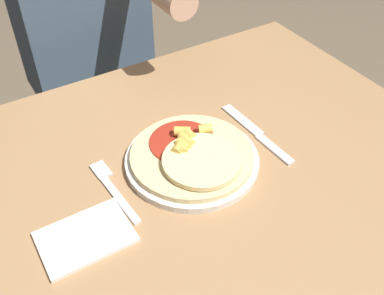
{
  "coord_description": "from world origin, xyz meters",
  "views": [
    {
      "loc": [
        -0.32,
        -0.51,
        1.33
      ],
      "look_at": [
        0.01,
        0.03,
        0.76
      ],
      "focal_mm": 42.0,
      "sensor_mm": 36.0,
      "label": 1
    }
  ],
  "objects_px": {
    "person_diner": "(83,23)",
    "pizza": "(193,155)",
    "plate": "(192,160)",
    "knife": "(258,134)",
    "dining_table": "(196,214)",
    "fork": "(112,187)"
  },
  "relations": [
    {
      "from": "pizza",
      "to": "person_diner",
      "type": "xyz_separation_m",
      "value": [
        0.02,
        0.64,
        -0.01
      ]
    },
    {
      "from": "plate",
      "to": "pizza",
      "type": "bearing_deg",
      "value": -86.48
    },
    {
      "from": "fork",
      "to": "person_diner",
      "type": "height_order",
      "value": "person_diner"
    },
    {
      "from": "plate",
      "to": "knife",
      "type": "relative_size",
      "value": 1.18
    },
    {
      "from": "person_diner",
      "to": "pizza",
      "type": "bearing_deg",
      "value": -91.92
    },
    {
      "from": "pizza",
      "to": "person_diner",
      "type": "relative_size",
      "value": 0.19
    },
    {
      "from": "dining_table",
      "to": "knife",
      "type": "height_order",
      "value": "knife"
    },
    {
      "from": "person_diner",
      "to": "dining_table",
      "type": "bearing_deg",
      "value": -92.85
    },
    {
      "from": "pizza",
      "to": "knife",
      "type": "xyz_separation_m",
      "value": [
        0.16,
        0.01,
        -0.02
      ]
    },
    {
      "from": "fork",
      "to": "person_diner",
      "type": "relative_size",
      "value": 0.14
    },
    {
      "from": "dining_table",
      "to": "pizza",
      "type": "distance_m",
      "value": 0.14
    },
    {
      "from": "pizza",
      "to": "plate",
      "type": "bearing_deg",
      "value": 93.52
    },
    {
      "from": "dining_table",
      "to": "plate",
      "type": "distance_m",
      "value": 0.12
    },
    {
      "from": "dining_table",
      "to": "person_diner",
      "type": "relative_size",
      "value": 0.85
    },
    {
      "from": "dining_table",
      "to": "fork",
      "type": "distance_m",
      "value": 0.2
    },
    {
      "from": "knife",
      "to": "plate",
      "type": "bearing_deg",
      "value": -179.54
    },
    {
      "from": "fork",
      "to": "knife",
      "type": "bearing_deg",
      "value": -3.11
    },
    {
      "from": "plate",
      "to": "pizza",
      "type": "distance_m",
      "value": 0.02
    },
    {
      "from": "dining_table",
      "to": "person_diner",
      "type": "height_order",
      "value": "person_diner"
    },
    {
      "from": "dining_table",
      "to": "fork",
      "type": "bearing_deg",
      "value": 160.45
    },
    {
      "from": "plate",
      "to": "knife",
      "type": "xyz_separation_m",
      "value": [
        0.16,
        0.0,
        -0.0
      ]
    },
    {
      "from": "plate",
      "to": "pizza",
      "type": "relative_size",
      "value": 1.09
    }
  ]
}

